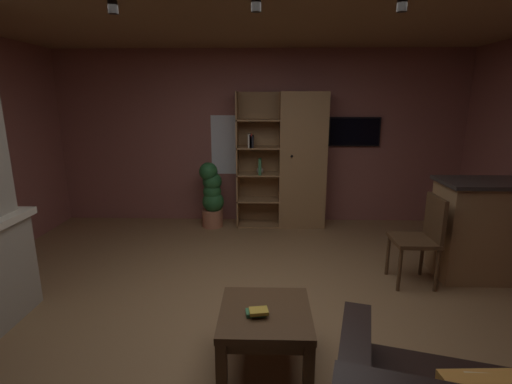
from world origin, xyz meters
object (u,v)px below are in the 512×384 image
table_book_1 (259,311)px  dining_chair (422,234)px  potted_floor_plant (212,195)px  coffee_table (265,321)px  kitchen_bar_counter (505,230)px  table_book_0 (256,313)px  bookshelf_cabinet (296,161)px  wall_mounted_tv (354,132)px

table_book_1 → dining_chair: dining_chair is taller
potted_floor_plant → table_book_1: bearing=-76.3°
coffee_table → dining_chair: dining_chair is taller
kitchen_bar_counter → table_book_0: bearing=-149.7°
bookshelf_cabinet → wall_mounted_tv: bearing=13.7°
coffee_table → table_book_1: 0.15m
kitchen_bar_counter → wall_mounted_tv: (-1.19, 1.87, 0.85)m
dining_chair → coffee_table: bearing=-141.0°
bookshelf_cabinet → table_book_0: size_ratio=14.75×
kitchen_bar_counter → dining_chair: size_ratio=1.53×
bookshelf_cabinet → table_book_0: bookshelf_cabinet is taller
kitchen_bar_counter → table_book_0: 2.96m
coffee_table → wall_mounted_tv: (1.30, 3.31, 1.04)m
bookshelf_cabinet → kitchen_bar_counter: 2.68m
bookshelf_cabinet → potted_floor_plant: bookshelf_cabinet is taller
coffee_table → wall_mounted_tv: 3.71m
coffee_table → potted_floor_plant: size_ratio=0.67×
bookshelf_cabinet → potted_floor_plant: bearing=-174.1°
wall_mounted_tv → table_book_1: bearing=-111.7°
dining_chair → potted_floor_plant: potted_floor_plant is taller
coffee_table → table_book_0: 0.13m
potted_floor_plant → dining_chair: bearing=-35.8°
table_book_1 → dining_chair: bearing=39.8°
dining_chair → potted_floor_plant: size_ratio=0.95×
table_book_1 → wall_mounted_tv: wall_mounted_tv is taller
coffee_table → table_book_1: size_ratio=5.24×
kitchen_bar_counter → coffee_table: size_ratio=2.16×
bookshelf_cabinet → kitchen_bar_counter: (2.05, -1.66, -0.44)m
coffee_table → dining_chair: bearing=39.0°
kitchen_bar_counter → dining_chair: kitchen_bar_counter is taller
coffee_table → kitchen_bar_counter: bearing=30.0°
table_book_0 → wall_mounted_tv: wall_mounted_tv is taller
table_book_0 → table_book_1: 0.04m
kitchen_bar_counter → coffee_table: (-2.49, -1.44, -0.19)m
table_book_0 → bookshelf_cabinet: bearing=80.9°
wall_mounted_tv → dining_chair: bearing=-82.5°
bookshelf_cabinet → table_book_1: size_ratio=15.62×
table_book_1 → wall_mounted_tv: bearing=68.3°
coffee_table → bookshelf_cabinet: bearing=81.9°
table_book_0 → table_book_1: bearing=-47.4°
bookshelf_cabinet → dining_chair: 2.20m
kitchen_bar_counter → wall_mounted_tv: 2.38m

